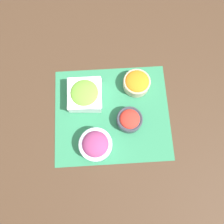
% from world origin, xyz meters
% --- Properties ---
extents(ground_plane, '(3.00, 3.00, 0.00)m').
position_xyz_m(ground_plane, '(0.00, 0.00, 0.00)').
color(ground_plane, '#422D1E').
extents(placemat, '(0.53, 0.46, 0.00)m').
position_xyz_m(placemat, '(0.00, 0.00, 0.00)').
color(placemat, '#2D7A51').
rests_on(placemat, ground_plane).
extents(tomato_bowl, '(0.12, 0.12, 0.07)m').
position_xyz_m(tomato_bowl, '(-0.08, 0.04, 0.04)').
color(tomato_bowl, '#333842').
rests_on(tomato_bowl, placemat).
extents(onion_bowl, '(0.14, 0.14, 0.08)m').
position_xyz_m(onion_bowl, '(0.08, 0.14, 0.04)').
color(onion_bowl, silver).
rests_on(onion_bowl, placemat).
extents(lettuce_bowl, '(0.16, 0.16, 0.08)m').
position_xyz_m(lettuce_bowl, '(0.12, -0.09, 0.05)').
color(lettuce_bowl, white).
rests_on(lettuce_bowl, placemat).
extents(carrot_bowl, '(0.13, 0.13, 0.07)m').
position_xyz_m(carrot_bowl, '(-0.12, -0.13, 0.04)').
color(carrot_bowl, '#C6B28E').
rests_on(carrot_bowl, placemat).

